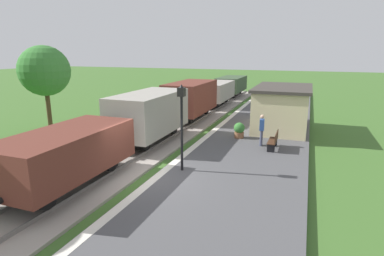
% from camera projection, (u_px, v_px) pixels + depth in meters
% --- Properties ---
extents(ground_plane, '(160.00, 160.00, 0.00)m').
position_uv_depth(ground_plane, '(148.00, 182.00, 12.89)').
color(ground_plane, '#3D6628').
extents(platform_slab, '(6.00, 60.00, 0.25)m').
position_uv_depth(platform_slab, '(223.00, 191.00, 11.78)').
color(platform_slab, '#4C4C4F').
rests_on(platform_slab, ground).
extents(platform_edge_stripe, '(0.36, 60.00, 0.01)m').
position_uv_depth(platform_edge_stripe, '(156.00, 177.00, 12.70)').
color(platform_edge_stripe, silver).
rests_on(platform_edge_stripe, platform_slab).
extents(track_ballast, '(3.80, 60.00, 0.12)m').
position_uv_depth(track_ballast, '(99.00, 173.00, 13.69)').
color(track_ballast, '#9E9389').
rests_on(track_ballast, ground).
extents(rail_near, '(0.07, 60.00, 0.14)m').
position_uv_depth(rail_near, '(113.00, 172.00, 13.42)').
color(rail_near, slate).
rests_on(rail_near, track_ballast).
extents(rail_far, '(0.07, 60.00, 0.14)m').
position_uv_depth(rail_far, '(86.00, 168.00, 13.91)').
color(rail_far, slate).
rests_on(rail_far, track_ballast).
extents(freight_train, '(2.50, 32.60, 2.72)m').
position_uv_depth(freight_train, '(189.00, 102.00, 23.39)').
color(freight_train, brown).
rests_on(freight_train, rail_near).
extents(station_hut, '(3.50, 5.80, 2.78)m').
position_uv_depth(station_hut, '(282.00, 107.00, 20.42)').
color(station_hut, beige).
rests_on(station_hut, platform_slab).
extents(bench_near_hut, '(0.42, 1.50, 0.91)m').
position_uv_depth(bench_near_hut, '(274.00, 140.00, 16.26)').
color(bench_near_hut, '#422819').
rests_on(bench_near_hut, platform_slab).
extents(bench_down_platform, '(0.42, 1.50, 0.91)m').
position_uv_depth(bench_down_platform, '(286.00, 111.00, 24.37)').
color(bench_down_platform, '#422819').
rests_on(bench_down_platform, platform_slab).
extents(person_waiting, '(0.28, 0.40, 1.71)m').
position_uv_depth(person_waiting, '(262.00, 129.00, 16.76)').
color(person_waiting, '#474C66').
rests_on(person_waiting, platform_slab).
extents(potted_planter, '(0.64, 0.64, 0.92)m').
position_uv_depth(potted_planter, '(239.00, 130.00, 18.39)').
color(potted_planter, brown).
rests_on(potted_planter, platform_slab).
extents(lamp_post_near, '(0.28, 0.28, 3.70)m').
position_uv_depth(lamp_post_near, '(182.00, 112.00, 12.86)').
color(lamp_post_near, black).
rests_on(lamp_post_near, platform_slab).
extents(tree_trackside_far, '(3.13, 3.13, 5.62)m').
position_uv_depth(tree_trackside_far, '(45.00, 71.00, 19.45)').
color(tree_trackside_far, '#4C3823').
rests_on(tree_trackside_far, ground).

